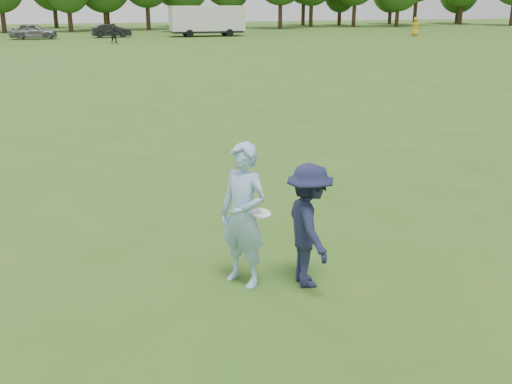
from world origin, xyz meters
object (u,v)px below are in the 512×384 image
thrower (243,215)px  cargo_trailer (207,19)px  player_far_d (114,33)px  car_e (34,31)px  player_far_c (415,27)px  field_cone (287,47)px  defender (309,226)px  car_f (111,31)px

thrower → cargo_trailer: 59.84m
player_far_d → car_e: player_far_d is taller
player_far_c → cargo_trailer: 22.85m
car_e → field_cone: car_e is taller
defender → car_f: size_ratio=0.44×
car_f → field_cone: (12.85, -19.75, -0.53)m
player_far_c → car_f: bearing=30.3°
player_far_d → field_cone: size_ratio=5.89×
thrower → car_e: 59.21m
player_far_c → car_e: size_ratio=0.44×
defender → player_far_d: defender is taller
defender → car_f: (1.15, 59.96, -0.23)m
thrower → player_far_c: size_ratio=1.04×
player_far_d → car_e: 10.97m
defender → cargo_trailer: size_ratio=0.20×
thrower → car_e: size_ratio=0.46×
defender → player_far_d: size_ratio=1.03×
car_f → defender: bearing=174.7°
defender → car_e: size_ratio=0.40×
car_e → cargo_trailer: cargo_trailer is taller
defender → player_far_c: bearing=-29.2°
car_e → cargo_trailer: (17.94, -0.37, 0.99)m
player_far_d → cargo_trailer: size_ratio=0.20×
car_e → car_f: bearing=-78.3°
defender → player_far_d: (0.82, 51.15, -0.03)m
car_f → field_cone: car_f is taller
defender → player_far_c: player_far_c is taller
car_e → field_cone: (20.60, -19.02, -0.63)m
player_far_d → defender: bearing=-107.8°
car_f → cargo_trailer: size_ratio=0.46×
thrower → car_f: size_ratio=0.51×
thrower → car_f: bearing=142.3°
cargo_trailer → player_far_d: bearing=-143.8°
defender → cargo_trailer: (11.35, 58.87, 0.87)m
thrower → car_f: (2.04, 59.66, -0.38)m
player_far_d → thrower: bearing=-108.9°
car_e → field_cone: 28.05m
thrower → field_cone: thrower is taller
field_cone → defender: bearing=-109.2°
player_far_d → car_f: bearing=70.9°
player_far_d → car_e: (-7.42, 8.08, -0.10)m
player_far_c → player_far_d: 32.55m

